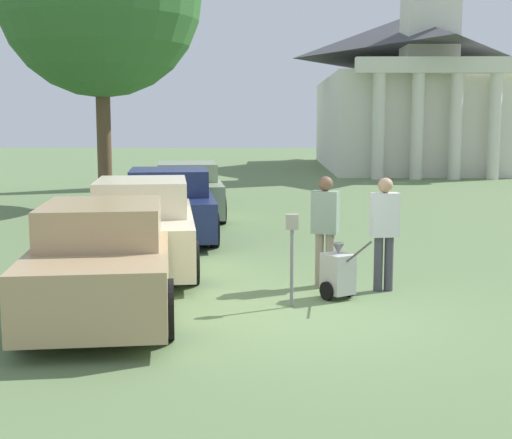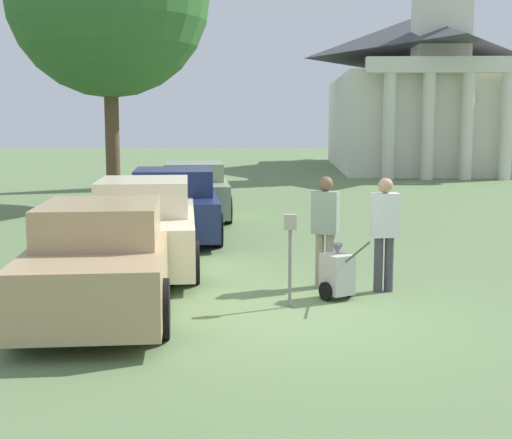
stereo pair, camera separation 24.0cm
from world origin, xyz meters
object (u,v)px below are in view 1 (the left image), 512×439
(parked_car_tan, at_px, (104,261))
(person_supervisor, at_px, (384,227))
(parked_car_navy, at_px, (169,206))
(parking_meter, at_px, (292,243))
(parked_car_cream, at_px, (143,227))
(parked_car_sage, at_px, (187,191))
(church, at_px, (405,80))
(equipment_cart, at_px, (338,273))
(person_worker, at_px, (325,224))

(parked_car_tan, bearing_deg, person_supervisor, 9.69)
(person_supervisor, bearing_deg, parked_car_navy, -60.81)
(parking_meter, bearing_deg, parked_car_cream, 133.92)
(parking_meter, bearing_deg, parked_car_sage, 105.15)
(parked_car_sage, xyz_separation_m, person_supervisor, (4.09, -8.67, 0.31))
(parked_car_tan, distance_m, church, 32.51)
(parked_car_cream, distance_m, equipment_cart, 4.01)
(parked_car_cream, height_order, parking_meter, parked_car_cream)
(parked_car_sage, distance_m, person_worker, 8.96)
(equipment_cart, distance_m, church, 30.95)
(person_worker, bearing_deg, parked_car_navy, -37.39)
(parked_car_cream, bearing_deg, parked_car_tan, -97.90)
(parked_car_cream, bearing_deg, person_supervisor, -30.66)
(person_worker, bearing_deg, church, -83.60)
(parked_car_cream, xyz_separation_m, equipment_cart, (3.33, -2.22, -0.36))
(parked_car_cream, bearing_deg, parking_meter, -53.97)
(parked_car_tan, relative_size, church, 0.22)
(parked_car_sage, bearing_deg, parking_meter, -82.73)
(parked_car_navy, bearing_deg, person_worker, -64.48)
(parking_meter, height_order, equipment_cart, parking_meter)
(equipment_cart, bearing_deg, person_supervisor, 1.08)
(parked_car_navy, bearing_deg, church, 60.14)
(parked_car_tan, distance_m, parking_meter, 2.64)
(parked_car_sage, relative_size, church, 0.24)
(parked_car_sage, relative_size, person_supervisor, 2.90)
(parked_car_sage, height_order, person_supervisor, person_supervisor)
(parked_car_navy, relative_size, church, 0.22)
(person_worker, relative_size, person_supervisor, 1.00)
(equipment_cart, bearing_deg, parked_car_tan, 160.97)
(parking_meter, relative_size, person_worker, 0.76)
(parked_car_tan, height_order, person_worker, person_worker)
(parked_car_navy, height_order, person_worker, person_worker)
(parked_car_navy, distance_m, person_worker, 5.80)
(parked_car_navy, bearing_deg, parking_meter, -74.77)
(parked_car_tan, xyz_separation_m, parking_meter, (2.62, 0.29, 0.21))
(person_worker, bearing_deg, equipment_cart, 119.22)
(person_worker, bearing_deg, parking_meter, 85.68)
(parked_car_tan, height_order, church, church)
(parked_car_tan, bearing_deg, parking_meter, -1.56)
(parked_car_sage, distance_m, equipment_cart, 9.76)
(parked_car_sage, distance_m, parking_meter, 10.02)
(parked_car_navy, bearing_deg, parked_car_cream, -97.88)
(person_worker, bearing_deg, parked_car_cream, -4.75)
(parked_car_navy, distance_m, equipment_cart, 6.55)
(parked_car_tan, xyz_separation_m, parked_car_navy, (0.00, 6.43, 0.01))
(parked_car_cream, xyz_separation_m, person_supervisor, (4.09, -1.72, 0.28))
(person_supervisor, distance_m, church, 30.22)
(parked_car_sage, bearing_deg, person_worker, -77.04)
(parked_car_cream, relative_size, person_supervisor, 2.76)
(person_worker, distance_m, church, 30.12)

